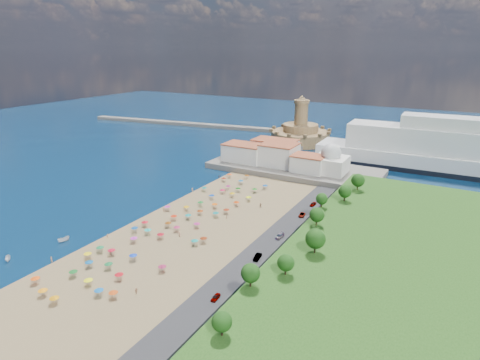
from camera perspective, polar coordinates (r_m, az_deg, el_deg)
The scene contains 13 objects.
ground at distance 159.47m, azimuth -5.69°, elevation -4.98°, with size 700.00×700.00×0.00m, color #071938.
terrace at distance 215.34m, azimuth 7.68°, elevation 1.62°, with size 90.00×36.00×3.00m, color #59544C.
jetty at distance 254.72m, azimuth 6.05°, elevation 4.23°, with size 18.00×70.00×2.40m, color #59544C.
breakwater at distance 340.59m, azimuth -6.21°, elevation 7.83°, with size 200.00×7.00×2.60m, color #59544C.
waterfront_buildings at distance 219.11m, azimuth 4.65°, elevation 3.75°, with size 57.00×29.00×11.00m.
domed_building at distance 205.27m, azimuth 12.74°, elevation 2.66°, with size 16.00×16.00×15.00m.
fortress at distance 280.66m, azimuth 8.56°, elevation 6.59°, with size 40.00×40.00×32.40m.
cruise_ship at distance 237.15m, azimuth 30.72°, elevation 3.00°, with size 164.08×28.17×35.76m.
beach_parasols at distance 151.09m, azimuth -8.55°, elevation -5.58°, with size 31.43×117.42×2.20m.
beachgoers at distance 158.71m, azimuth -6.62°, elevation -4.68°, with size 37.20×95.89×1.89m.
moored_boats at distance 147.76m, azimuth -26.51°, elevation -8.60°, with size 7.14×21.02×1.61m.
parked_cars at distance 141.47m, azimuth 6.05°, elevation -7.55°, with size 2.58×78.27×1.45m.
hillside_trees at distance 131.60m, azimuth 10.92°, elevation -5.73°, with size 14.78×108.77×7.52m.
Camera 1 is at (85.21, -119.21, 62.92)m, focal length 30.00 mm.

